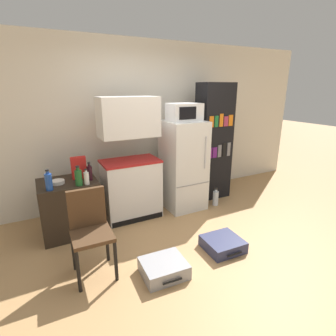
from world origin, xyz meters
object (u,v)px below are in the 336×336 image
(refrigerator, at_px, (183,165))
(suitcase_large_flat, at_px, (164,268))
(water_bottle_front, at_px, (216,198))
(bowl, at_px, (58,182))
(chair, at_px, (90,225))
(suitcase_small_flat, at_px, (223,244))
(microwave, at_px, (184,112))
(bottle_milk_white, at_px, (86,178))
(bottle_blue_soda, at_px, (49,181))
(kitchen_hutch, at_px, (130,165))
(cereal_box, at_px, (79,168))
(bottle_wine_dark, at_px, (90,173))
(bookshelf, at_px, (213,143))
(side_table, at_px, (70,207))
(bottle_green_tall, at_px, (78,177))

(refrigerator, height_order, suitcase_large_flat, refrigerator)
(water_bottle_front, bearing_deg, bowl, 175.44)
(chair, xyz_separation_m, water_bottle_front, (2.19, 0.72, -0.42))
(suitcase_small_flat, bearing_deg, microwave, 84.09)
(microwave, bearing_deg, bowl, -178.83)
(bottle_milk_white, bearing_deg, bottle_blue_soda, 179.38)
(bottle_blue_soda, xyz_separation_m, water_bottle_front, (2.50, -0.00, -0.71))
(refrigerator, xyz_separation_m, water_bottle_front, (0.51, -0.23, -0.58))
(kitchen_hutch, relative_size, cereal_box, 5.97)
(bottle_blue_soda, height_order, suitcase_large_flat, bottle_blue_soda)
(bottle_wine_dark, bearing_deg, bookshelf, 5.71)
(microwave, height_order, bowl, microwave)
(side_table, bearing_deg, bottle_milk_white, -47.38)
(kitchen_hutch, height_order, bookshelf, bookshelf)
(suitcase_small_flat, bearing_deg, bottle_wine_dark, 139.33)
(microwave, distance_m, bottle_green_tall, 1.81)
(microwave, bearing_deg, bottle_wine_dark, -176.85)
(water_bottle_front, bearing_deg, bottle_blue_soda, 179.91)
(microwave, xyz_separation_m, chair, (-1.68, -0.95, -1.00))
(refrigerator, relative_size, water_bottle_front, 4.59)
(side_table, relative_size, bookshelf, 0.37)
(microwave, relative_size, bottle_green_tall, 1.92)
(kitchen_hutch, bearing_deg, side_table, -176.27)
(suitcase_large_flat, distance_m, water_bottle_front, 1.92)
(suitcase_large_flat, distance_m, suitcase_small_flat, 0.85)
(bottle_milk_white, bearing_deg, bookshelf, 9.26)
(cereal_box, bearing_deg, suitcase_small_flat, -43.62)
(bowl, relative_size, chair, 0.18)
(bottle_blue_soda, height_order, bottle_green_tall, bottle_blue_soda)
(bowl, bearing_deg, refrigerator, 1.21)
(bottle_wine_dark, relative_size, suitcase_small_flat, 0.53)
(side_table, distance_m, bookshelf, 2.53)
(bottle_milk_white, xyz_separation_m, cereal_box, (-0.04, 0.28, 0.06))
(refrigerator, bearing_deg, bookshelf, 11.07)
(chair, bearing_deg, bottle_milk_white, 81.24)
(bottle_green_tall, xyz_separation_m, bowl, (-0.23, 0.18, -0.08))
(bottle_milk_white, bearing_deg, refrigerator, 8.46)
(bottle_milk_white, xyz_separation_m, suitcase_small_flat, (1.36, -1.06, -0.75))
(refrigerator, distance_m, bottle_blue_soda, 2.01)
(refrigerator, relative_size, bottle_green_tall, 5.59)
(chair, bearing_deg, refrigerator, 30.84)
(refrigerator, bearing_deg, bottle_wine_dark, -176.79)
(bottle_green_tall, bearing_deg, bottle_wine_dark, 40.19)
(suitcase_small_flat, bearing_deg, bottle_green_tall, 146.10)
(bottle_milk_white, relative_size, chair, 0.22)
(bowl, bearing_deg, bottle_green_tall, -38.05)
(kitchen_hutch, bearing_deg, bottle_milk_white, -157.03)
(refrigerator, xyz_separation_m, microwave, (-0.00, -0.00, 0.84))
(cereal_box, bearing_deg, bottle_wine_dark, -48.89)
(bottle_wine_dark, bearing_deg, bottle_milk_white, -115.34)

